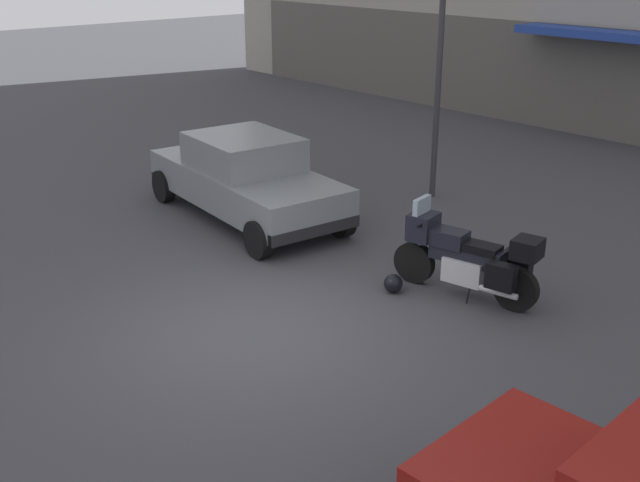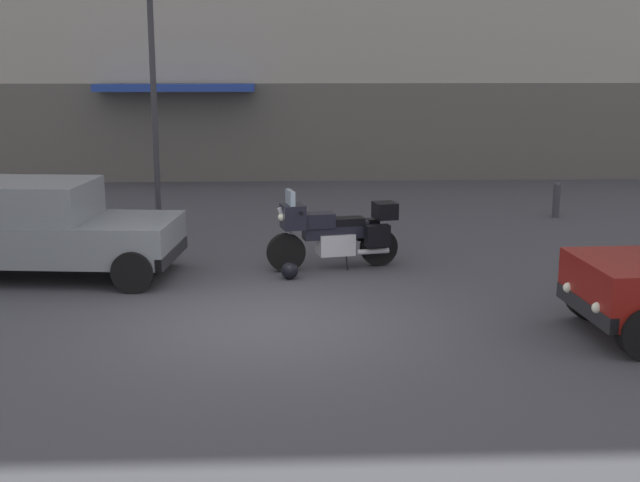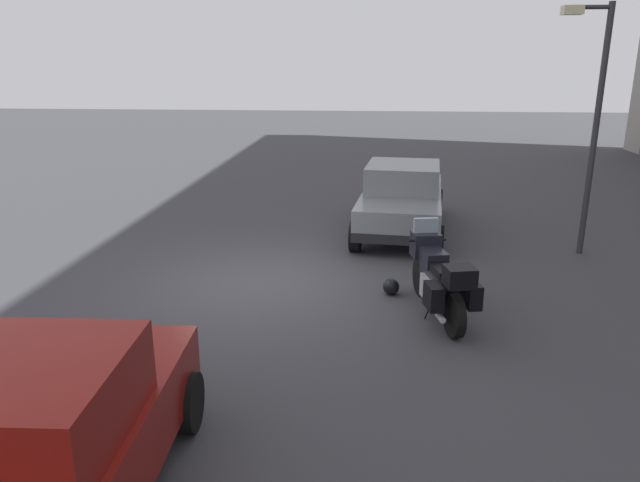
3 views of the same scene
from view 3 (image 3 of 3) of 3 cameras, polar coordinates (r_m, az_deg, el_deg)
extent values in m
plane|color=#38383D|center=(10.62, -5.68, -4.06)|extent=(80.00, 80.00, 0.00)
cylinder|color=black|center=(10.10, 9.79, -3.41)|extent=(0.66, 0.27, 0.64)
cylinder|color=black|center=(8.67, 12.84, -7.05)|extent=(0.66, 0.27, 0.64)
cylinder|color=#B7B7BC|center=(9.94, 9.94, -1.12)|extent=(0.33, 0.14, 0.68)
cube|color=#B7B7BC|center=(9.31, 11.31, -4.61)|extent=(0.67, 0.52, 0.36)
cube|color=black|center=(9.22, 11.39, -3.22)|extent=(1.13, 0.50, 0.28)
cube|color=black|center=(9.43, 10.89, -1.58)|extent=(0.58, 0.44, 0.24)
cube|color=black|center=(9.00, 11.83, -2.81)|extent=(0.61, 0.41, 0.12)
cube|color=black|center=(9.80, 10.16, -0.35)|extent=(0.44, 0.51, 0.40)
cube|color=#8C9EAD|center=(9.75, 10.18, 1.40)|extent=(0.16, 0.41, 0.28)
sphere|color=#EAEACC|center=(9.96, 9.86, -0.05)|extent=(0.14, 0.14, 0.14)
cylinder|color=black|center=(9.70, 10.33, 0.07)|extent=(0.17, 0.61, 0.04)
cylinder|color=#B7B7BC|center=(8.77, 11.22, -6.83)|extent=(0.56, 0.20, 0.09)
cube|color=black|center=(8.59, 10.92, -5.29)|extent=(0.43, 0.28, 0.36)
cube|color=black|center=(8.77, 14.42, -5.04)|extent=(0.43, 0.28, 0.36)
cube|color=black|center=(8.36, 13.35, -3.36)|extent=(0.44, 0.47, 0.28)
cylinder|color=black|center=(9.22, 10.43, -6.58)|extent=(0.05, 0.13, 0.29)
sphere|color=black|center=(10.08, 6.88, -4.41)|extent=(0.28, 0.28, 0.28)
cube|color=maroon|center=(5.59, -25.06, -18.76)|extent=(3.88, 1.82, 0.68)
cube|color=maroon|center=(5.14, -26.75, -13.61)|extent=(1.67, 1.59, 0.64)
cube|color=#8C9EAD|center=(5.72, -23.20, -9.99)|extent=(0.13, 1.40, 0.54)
cube|color=black|center=(7.13, -18.12, -12.07)|extent=(0.20, 1.64, 0.20)
cylinder|color=black|center=(7.17, -25.18, -13.67)|extent=(0.65, 0.25, 0.64)
cylinder|color=black|center=(6.63, -12.68, -14.97)|extent=(0.65, 0.25, 0.64)
sphere|color=silver|center=(7.28, -21.47, -10.74)|extent=(0.14, 0.14, 0.14)
sphere|color=silver|center=(6.98, -14.53, -11.30)|extent=(0.14, 0.14, 0.14)
cube|color=slate|center=(13.84, 7.90, 3.59)|extent=(4.65, 2.20, 0.64)
cube|color=slate|center=(13.77, 8.01, 6.15)|extent=(2.05, 1.80, 0.60)
cube|color=#8C9EAD|center=(14.65, 8.21, 6.78)|extent=(0.21, 1.49, 0.51)
cube|color=#8C9EAD|center=(12.88, 7.80, 5.43)|extent=(0.21, 1.49, 0.48)
cube|color=black|center=(16.04, 8.31, 4.58)|extent=(0.30, 1.76, 0.20)
cube|color=black|center=(11.77, 7.26, 0.15)|extent=(0.30, 1.76, 0.20)
cylinder|color=black|center=(15.72, 5.16, 4.07)|extent=(0.66, 0.28, 0.64)
cylinder|color=black|center=(15.66, 11.30, 3.75)|extent=(0.66, 0.28, 0.64)
cylinder|color=black|center=(12.26, 3.45, 0.44)|extent=(0.66, 0.28, 0.64)
cylinder|color=black|center=(12.17, 11.31, 0.02)|extent=(0.66, 0.28, 0.64)
sphere|color=silver|center=(16.09, 6.61, 5.12)|extent=(0.14, 0.14, 0.14)
sphere|color=silver|center=(16.05, 10.07, 4.94)|extent=(0.14, 0.14, 0.14)
cylinder|color=#2D2D33|center=(12.88, 25.01, 9.30)|extent=(0.12, 0.12, 4.86)
cylinder|color=#2D2D33|center=(12.74, 24.80, 19.83)|extent=(0.08, 0.70, 0.08)
cube|color=beige|center=(12.63, 23.19, 19.82)|extent=(0.28, 0.36, 0.16)
camera|label=1|loc=(7.66, -69.25, 14.14)|focal=42.92mm
camera|label=2|loc=(15.64, -48.75, 10.01)|focal=46.38mm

